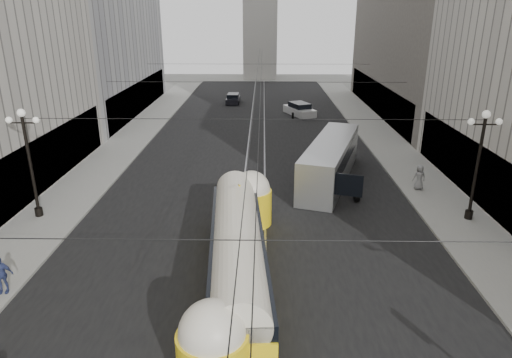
{
  "coord_description": "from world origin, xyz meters",
  "views": [
    {
      "loc": [
        0.59,
        -6.35,
        11.46
      ],
      "look_at": [
        0.26,
        15.19,
        3.56
      ],
      "focal_mm": 32.0,
      "sensor_mm": 36.0,
      "label": 1
    }
  ],
  "objects_px": {
    "city_bus": "(330,159)",
    "pedestrian_sidewalk_right": "(419,177)",
    "pedestrian_sidewalk_left": "(1,275)",
    "streetcar": "(237,251)"
  },
  "relations": [
    {
      "from": "pedestrian_sidewalk_right",
      "to": "city_bus",
      "type": "bearing_deg",
      "value": -22.7
    },
    {
      "from": "city_bus",
      "to": "pedestrian_sidewalk_right",
      "type": "distance_m",
      "value": 6.11
    },
    {
      "from": "pedestrian_sidewalk_left",
      "to": "city_bus",
      "type": "bearing_deg",
      "value": 32.73
    },
    {
      "from": "city_bus",
      "to": "pedestrian_sidewalk_left",
      "type": "xyz_separation_m",
      "value": [
        -15.93,
        -14.52,
        -0.6
      ]
    },
    {
      "from": "streetcar",
      "to": "city_bus",
      "type": "height_order",
      "value": "streetcar"
    },
    {
      "from": "streetcar",
      "to": "pedestrian_sidewalk_left",
      "type": "bearing_deg",
      "value": -173.37
    },
    {
      "from": "streetcar",
      "to": "pedestrian_sidewalk_right",
      "type": "xyz_separation_m",
      "value": [
        11.65,
        11.28,
        -0.55
      ]
    },
    {
      "from": "streetcar",
      "to": "pedestrian_sidewalk_left",
      "type": "height_order",
      "value": "streetcar"
    },
    {
      "from": "streetcar",
      "to": "city_bus",
      "type": "relative_size",
      "value": 1.22
    },
    {
      "from": "city_bus",
      "to": "pedestrian_sidewalk_left",
      "type": "bearing_deg",
      "value": -137.66
    }
  ]
}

